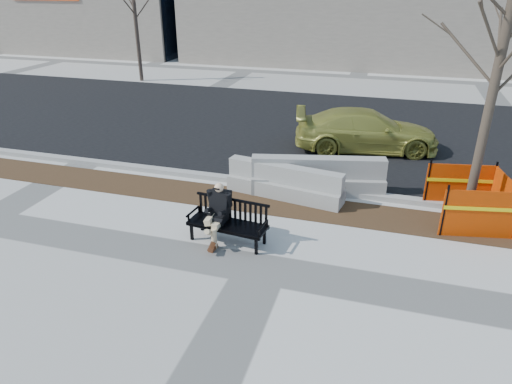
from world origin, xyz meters
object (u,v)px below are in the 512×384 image
sedan (364,150)px  jersey_barrier_left (284,197)px  tree_fence (465,221)px  seated_man (219,238)px  bench (228,241)px  jersey_barrier_right (317,192)px

sedan → jersey_barrier_left: size_ratio=1.50×
tree_fence → seated_man: bearing=-155.5°
tree_fence → jersey_barrier_left: bearing=179.1°
jersey_barrier_left → tree_fence: bearing=8.5°
seated_man → sedan: 6.62m
jersey_barrier_left → sedan: bearing=77.6°
bench → jersey_barrier_right: bearing=71.4°
sedan → jersey_barrier_left: bearing=146.3°
bench → jersey_barrier_left: size_ratio=0.57×
bench → sedan: 6.61m
seated_man → tree_fence: 5.29m
tree_fence → bench: bearing=-153.8°
seated_man → jersey_barrier_left: seated_man is taller
sedan → jersey_barrier_left: (-1.57, -3.92, 0.00)m
bench → jersey_barrier_right: (1.30, 2.81, 0.00)m
tree_fence → jersey_barrier_right: tree_fence is taller
seated_man → jersey_barrier_left: bearing=76.5°
jersey_barrier_right → bench: bearing=-127.9°
sedan → tree_fence: bearing=-160.4°
jersey_barrier_right → tree_fence: bearing=-22.5°
seated_man → tree_fence: bearing=30.7°
seated_man → sedan: sedan is taller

